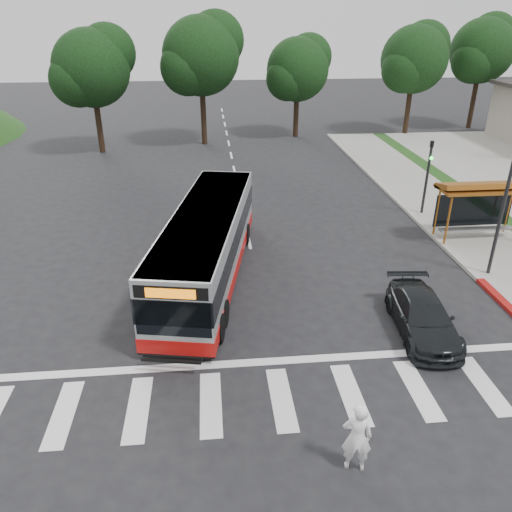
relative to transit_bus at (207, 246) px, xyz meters
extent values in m
plane|color=black|center=(1.96, -2.39, -1.45)|extent=(140.00, 140.00, 0.00)
cube|color=gray|center=(12.96, 5.61, -1.39)|extent=(4.00, 40.00, 0.12)
cube|color=#9E9991|center=(10.96, 5.61, -1.37)|extent=(0.30, 40.00, 0.15)
cube|color=silver|center=(1.96, -7.39, -1.44)|extent=(18.00, 2.60, 0.01)
cylinder|color=#995519|center=(10.96, 2.01, -0.18)|extent=(0.10, 0.10, 2.30)
cylinder|color=#995519|center=(10.96, 3.21, -0.18)|extent=(0.10, 0.10, 2.30)
cylinder|color=#995519|center=(14.56, 3.21, -0.18)|extent=(0.10, 0.10, 2.30)
cube|color=#995519|center=(12.76, 2.61, 1.12)|extent=(4.20, 1.60, 0.12)
cube|color=#995519|center=(12.76, 2.66, 1.27)|extent=(4.20, 1.32, 0.51)
cube|color=black|center=(12.76, 3.21, -0.13)|extent=(3.80, 0.06, 1.60)
cube|color=gray|center=(12.76, 2.61, -0.88)|extent=(3.60, 0.40, 0.08)
cylinder|color=black|center=(11.56, -0.89, 1.80)|extent=(0.14, 0.14, 6.50)
cylinder|color=black|center=(11.56, 6.11, 0.55)|extent=(0.14, 0.14, 4.00)
imported|color=black|center=(11.56, 6.11, 2.05)|extent=(0.16, 0.20, 1.00)
sphere|color=#19E533|center=(11.56, 5.93, 1.70)|extent=(0.18, 0.18, 0.18)
cylinder|color=black|center=(17.96, 25.61, 0.85)|extent=(0.44, 0.44, 4.40)
sphere|color=black|center=(17.96, 25.61, 4.85)|extent=(5.60, 5.60, 5.60)
sphere|color=black|center=(19.08, 26.45, 5.85)|extent=(4.20, 4.20, 4.20)
sphere|color=black|center=(16.98, 24.91, 4.15)|extent=(3.92, 3.92, 3.92)
cylinder|color=black|center=(24.96, 27.61, 0.97)|extent=(0.44, 0.44, 4.84)
sphere|color=black|center=(24.96, 27.61, 5.37)|extent=(5.60, 5.60, 5.60)
sphere|color=black|center=(26.08, 28.45, 6.47)|extent=(4.20, 4.20, 4.20)
sphere|color=black|center=(23.98, 26.91, 4.60)|extent=(3.92, 3.92, 3.92)
cylinder|color=black|center=(-0.04, 23.61, 0.97)|extent=(0.44, 0.44, 4.84)
sphere|color=black|center=(-0.04, 23.61, 5.37)|extent=(6.00, 6.00, 6.00)
sphere|color=black|center=(1.16, 24.51, 6.47)|extent=(4.50, 4.50, 4.50)
sphere|color=black|center=(-1.09, 22.86, 4.60)|extent=(4.20, 4.20, 4.20)
cylinder|color=black|center=(7.96, 25.61, 0.53)|extent=(0.44, 0.44, 3.96)
sphere|color=black|center=(7.96, 25.61, 4.13)|extent=(5.20, 5.20, 5.20)
sphere|color=black|center=(9.00, 26.39, 5.03)|extent=(3.90, 3.90, 3.90)
sphere|color=black|center=(7.05, 24.96, 3.50)|extent=(3.64, 3.64, 3.64)
cylinder|color=black|center=(-8.04, 21.61, 0.75)|extent=(0.44, 0.44, 4.40)
sphere|color=black|center=(-8.04, 21.61, 4.75)|extent=(5.60, 5.60, 5.60)
sphere|color=black|center=(-6.92, 22.45, 5.75)|extent=(4.20, 4.20, 4.20)
sphere|color=black|center=(-9.02, 20.91, 4.05)|extent=(3.92, 3.92, 3.92)
imported|color=white|center=(3.35, -9.89, -0.47)|extent=(0.79, 0.60, 1.94)
imported|color=black|center=(7.16, -4.58, -0.81)|extent=(2.15, 4.49, 1.26)
camera|label=1|loc=(0.18, -18.16, 8.38)|focal=35.00mm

